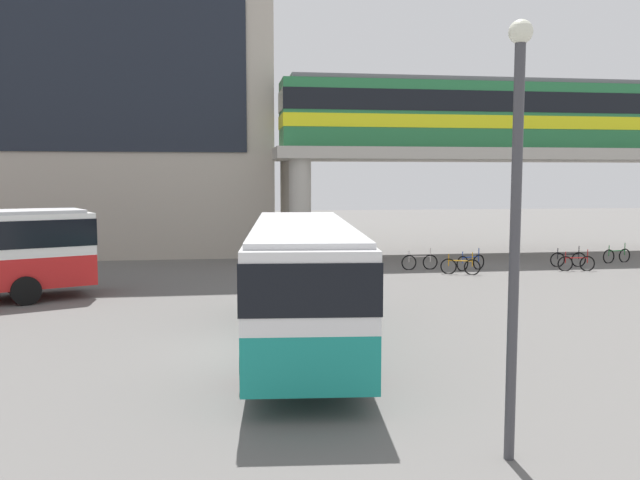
{
  "coord_description": "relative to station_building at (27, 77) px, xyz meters",
  "views": [
    {
      "loc": [
        -0.62,
        -16.5,
        4.39
      ],
      "look_at": [
        2.66,
        6.22,
        2.2
      ],
      "focal_mm": 37.07,
      "sensor_mm": 36.0,
      "label": 1
    }
  ],
  "objects": [
    {
      "name": "bicycle_red",
      "position": [
        28.27,
        -14.98,
        -10.2
      ],
      "size": [
        1.79,
        0.24,
        1.04
      ],
      "color": "black",
      "rests_on": "ground_plane"
    },
    {
      "name": "bicycle_green",
      "position": [
        31.91,
        -12.48,
        -10.2
      ],
      "size": [
        1.76,
        0.45,
        1.04
      ],
      "color": "black",
      "rests_on": "ground_plane"
    },
    {
      "name": "lamp_post",
      "position": [
        16.33,
        -34.21,
        -6.63
      ],
      "size": [
        0.36,
        0.36,
        6.7
      ],
      "color": "#3F3F44",
      "rests_on": "ground_plane"
    },
    {
      "name": "pedestrian_at_kerb",
      "position": [
        16.1,
        -19.84,
        -9.77
      ],
      "size": [
        0.32,
        0.4,
        1.68
      ],
      "color": "navy",
      "rests_on": "ground_plane"
    },
    {
      "name": "station_building",
      "position": [
        0.0,
        0.0,
        0.0
      ],
      "size": [
        29.32,
        16.07,
        21.1
      ],
      "color": "#B2A899",
      "rests_on": "ground_plane"
    },
    {
      "name": "bicycle_silver",
      "position": [
        21.13,
        -13.48,
        -10.2
      ],
      "size": [
        1.79,
        0.09,
        1.04
      ],
      "color": "black",
      "rests_on": "ground_plane"
    },
    {
      "name": "bus_main",
      "position": [
        13.92,
        -26.92,
        -8.57
      ],
      "size": [
        3.51,
        11.22,
        3.22
      ],
      "color": "teal",
      "rests_on": "ground_plane"
    },
    {
      "name": "ground_plane",
      "position": [
        12.6,
        -17.14,
        -10.56
      ],
      "size": [
        120.0,
        120.0,
        0.0
      ],
      "primitive_type": "plane",
      "color": "#605E5B"
    },
    {
      "name": "bicycle_orange",
      "position": [
        22.51,
        -15.23,
        -10.2
      ],
      "size": [
        1.67,
        0.75,
        1.04
      ],
      "color": "black",
      "rests_on": "ground_plane"
    },
    {
      "name": "elevated_platform",
      "position": [
        27.8,
        -8.15,
        -5.52
      ],
      "size": [
        26.55,
        6.8,
        5.9
      ],
      "color": "#ADA89E",
      "rests_on": "ground_plane"
    },
    {
      "name": "bicycle_blue",
      "position": [
        23.48,
        -13.98,
        -10.2
      ],
      "size": [
        1.66,
        0.77,
        1.04
      ],
      "color": "black",
      "rests_on": "ground_plane"
    },
    {
      "name": "train",
      "position": [
        26.7,
        -8.15,
        -2.69
      ],
      "size": [
        23.43,
        2.96,
        3.84
      ],
      "color": "#26723F",
      "rests_on": "elevated_platform"
    },
    {
      "name": "bicycle_black",
      "position": [
        28.67,
        -13.52,
        -10.2
      ],
      "size": [
        1.79,
        0.26,
        1.04
      ],
      "color": "black",
      "rests_on": "ground_plane"
    }
  ]
}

